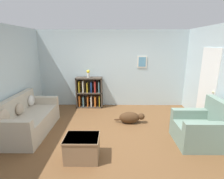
# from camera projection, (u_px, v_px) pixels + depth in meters

# --- Properties ---
(ground_plane) EXTENTS (14.00, 14.00, 0.00)m
(ground_plane) POSITION_uv_depth(u_px,v_px,m) (112.00, 136.00, 4.19)
(ground_plane) COLOR brown
(wall_back) EXTENTS (5.60, 0.13, 2.60)m
(wall_back) POSITION_uv_depth(u_px,v_px,m) (113.00, 69.00, 6.03)
(wall_back) COLOR silver
(wall_back) RESTS_ON ground_plane
(couch) EXTENTS (0.87, 1.77, 0.91)m
(couch) POSITION_uv_depth(u_px,v_px,m) (28.00, 120.00, 4.29)
(couch) COLOR #B7AD99
(couch) RESTS_ON ground_plane
(bookshelf) EXTENTS (0.88, 0.34, 1.04)m
(bookshelf) POSITION_uv_depth(u_px,v_px,m) (90.00, 93.00, 6.03)
(bookshelf) COLOR #42382D
(bookshelf) RESTS_ON ground_plane
(recliner_chair) EXTENTS (0.97, 0.91, 0.99)m
(recliner_chair) POSITION_uv_depth(u_px,v_px,m) (202.00, 129.00, 3.82)
(recliner_chair) COLOR gray
(recliner_chair) RESTS_ON ground_plane
(coffee_table) EXTENTS (0.65, 0.50, 0.46)m
(coffee_table) POSITION_uv_depth(u_px,v_px,m) (82.00, 147.00, 3.31)
(coffee_table) COLOR #846647
(coffee_table) RESTS_ON ground_plane
(dog) EXTENTS (0.85, 0.29, 0.32)m
(dog) POSITION_uv_depth(u_px,v_px,m) (131.00, 117.00, 4.84)
(dog) COLOR #472D19
(dog) RESTS_ON ground_plane
(vase) EXTENTS (0.11, 0.11, 0.26)m
(vase) POSITION_uv_depth(u_px,v_px,m) (88.00, 73.00, 5.84)
(vase) COLOR silver
(vase) RESTS_ON bookshelf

